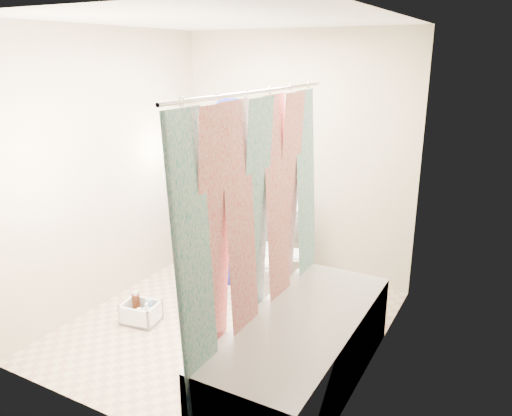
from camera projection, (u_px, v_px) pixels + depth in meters
The scene contains 14 objects.
floor at pixel (228, 324), 4.18m from camera, with size 2.60×2.60×0.00m, color tan.
ceiling at pixel (222, 19), 3.47m from camera, with size 2.40×2.60×0.02m, color white.
wall_back at pixel (295, 157), 4.92m from camera, with size 2.40×0.02×2.40m, color #B3AA89.
wall_front at pixel (100, 238), 2.74m from camera, with size 2.40×0.02×2.40m, color #B3AA89.
wall_left at pixel (109, 169), 4.38m from camera, with size 0.02×2.60×2.40m, color #B3AA89.
wall_right at pixel (380, 208), 3.28m from camera, with size 0.02×2.60×2.40m, color #B3AA89.
bathtub at pixel (301, 349), 3.35m from camera, with size 0.70×1.75×0.50m.
curtain_rod at pixel (259, 92), 3.01m from camera, with size 0.02×0.02×1.90m, color silver.
shower_curtain at pixel (258, 236), 3.28m from camera, with size 0.06×1.75×1.80m, color white.
toilet at pixel (276, 255), 4.57m from camera, with size 0.45×0.80×0.81m, color silver.
tank_lid at pixel (273, 253), 4.43m from camera, with size 0.50×0.22×0.04m, color white.
tank_internals at pixel (275, 207), 4.66m from camera, with size 0.19×0.09×0.27m.
plumber at pixel (226, 193), 4.81m from camera, with size 0.65×0.43×1.78m, color #0D1088.
cleaning_caddy at pixel (142, 314), 4.19m from camera, with size 0.32×0.28×0.22m.
Camera 1 is at (1.98, -3.14, 2.16)m, focal length 35.00 mm.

